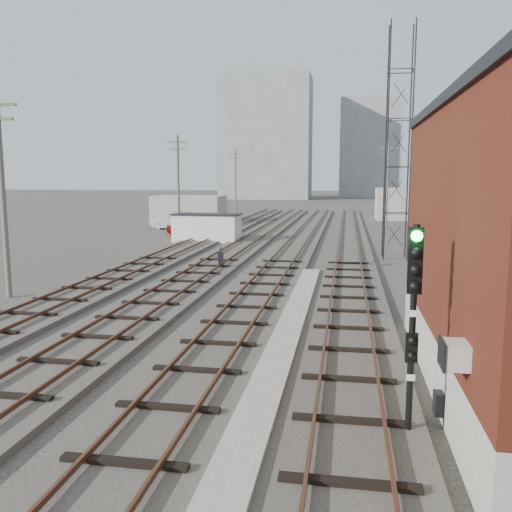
% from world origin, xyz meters
% --- Properties ---
extents(ground, '(320.00, 320.00, 0.00)m').
position_xyz_m(ground, '(0.00, 60.00, 0.00)').
color(ground, '#282621').
rests_on(ground, ground).
extents(track_right, '(3.20, 90.00, 0.39)m').
position_xyz_m(track_right, '(2.50, 39.00, 0.11)').
color(track_right, '#332D28').
rests_on(track_right, ground).
extents(track_mid_right, '(3.20, 90.00, 0.39)m').
position_xyz_m(track_mid_right, '(-1.50, 39.00, 0.11)').
color(track_mid_right, '#332D28').
rests_on(track_mid_right, ground).
extents(track_mid_left, '(3.20, 90.00, 0.39)m').
position_xyz_m(track_mid_left, '(-5.50, 39.00, 0.11)').
color(track_mid_left, '#332D28').
rests_on(track_mid_left, ground).
extents(track_left, '(3.20, 90.00, 0.39)m').
position_xyz_m(track_left, '(-9.50, 39.00, 0.11)').
color(track_left, '#332D28').
rests_on(track_left, ground).
extents(platform_curb, '(0.90, 28.00, 0.26)m').
position_xyz_m(platform_curb, '(0.50, 14.00, 0.13)').
color(platform_curb, gray).
rests_on(platform_curb, ground).
extents(lattice_tower, '(1.60, 1.60, 15.00)m').
position_xyz_m(lattice_tower, '(5.50, 35.00, 7.50)').
color(lattice_tower, black).
rests_on(lattice_tower, ground).
extents(utility_pole_left_a, '(1.80, 0.24, 9.00)m').
position_xyz_m(utility_pole_left_a, '(-12.50, 20.00, 4.80)').
color(utility_pole_left_a, '#595147').
rests_on(utility_pole_left_a, ground).
extents(utility_pole_left_b, '(1.80, 0.24, 9.00)m').
position_xyz_m(utility_pole_left_b, '(-12.50, 45.00, 4.80)').
color(utility_pole_left_b, '#595147').
rests_on(utility_pole_left_b, ground).
extents(utility_pole_left_c, '(1.80, 0.24, 9.00)m').
position_xyz_m(utility_pole_left_c, '(-12.50, 70.00, 4.80)').
color(utility_pole_left_c, '#595147').
rests_on(utility_pole_left_c, ground).
extents(utility_pole_right_a, '(1.80, 0.24, 9.00)m').
position_xyz_m(utility_pole_right_a, '(6.50, 28.00, 4.80)').
color(utility_pole_right_a, '#595147').
rests_on(utility_pole_right_a, ground).
extents(utility_pole_right_b, '(1.80, 0.24, 9.00)m').
position_xyz_m(utility_pole_right_b, '(6.50, 58.00, 4.80)').
color(utility_pole_right_b, '#595147').
rests_on(utility_pole_right_b, ground).
extents(apartment_left, '(22.00, 14.00, 30.00)m').
position_xyz_m(apartment_left, '(-18.00, 135.00, 15.00)').
color(apartment_left, gray).
rests_on(apartment_left, ground).
extents(apartment_right, '(16.00, 12.00, 26.00)m').
position_xyz_m(apartment_right, '(8.00, 150.00, 13.00)').
color(apartment_right, gray).
rests_on(apartment_right, ground).
extents(shed_left, '(8.00, 5.00, 3.20)m').
position_xyz_m(shed_left, '(-16.00, 60.00, 1.60)').
color(shed_left, gray).
rests_on(shed_left, ground).
extents(shed_right, '(6.00, 6.00, 4.00)m').
position_xyz_m(shed_right, '(9.00, 70.00, 2.00)').
color(shed_right, gray).
rests_on(shed_right, ground).
extents(signal_mast, '(0.40, 0.42, 4.42)m').
position_xyz_m(signal_mast, '(3.70, 9.27, 2.65)').
color(signal_mast, gray).
rests_on(signal_mast, ground).
extents(switch_stand, '(0.33, 0.33, 1.27)m').
position_xyz_m(switch_stand, '(-4.79, 28.55, 0.60)').
color(switch_stand, black).
rests_on(switch_stand, ground).
extents(site_trailer, '(5.74, 2.79, 2.35)m').
position_xyz_m(site_trailer, '(-9.16, 42.04, 1.19)').
color(site_trailer, silver).
rests_on(site_trailer, ground).
extents(car_red, '(4.17, 3.25, 1.33)m').
position_xyz_m(car_red, '(-12.32, 46.36, 0.66)').
color(car_red, maroon).
rests_on(car_red, ground).
extents(car_silver, '(4.04, 1.92, 1.28)m').
position_xyz_m(car_silver, '(-15.59, 52.00, 0.64)').
color(car_silver, '#AAACB2').
rests_on(car_silver, ground).
extents(car_grey, '(5.38, 3.23, 1.46)m').
position_xyz_m(car_grey, '(-12.72, 52.72, 0.73)').
color(car_grey, slate).
rests_on(car_grey, ground).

